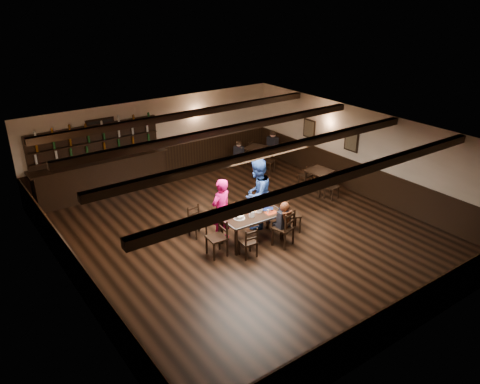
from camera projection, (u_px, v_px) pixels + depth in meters
ground at (246, 233)px, 12.52m from camera, size 10.00×10.00×0.00m
room_shell at (245, 172)px, 11.84m from camera, size 9.02×10.02×2.71m
dining_table at (253, 218)px, 11.86m from camera, size 1.62×0.85×0.75m
chair_near_left at (250, 241)px, 11.23m from camera, size 0.40×0.38×0.80m
chair_near_right at (286, 226)px, 11.69m from camera, size 0.56×0.55×0.98m
chair_end_left at (220, 234)px, 11.33m from camera, size 0.46×0.48×0.97m
chair_end_right at (289, 212)px, 12.43m from camera, size 0.57×0.58×0.96m
chair_far_pushed at (196, 218)px, 12.26m from camera, size 0.42×0.41×0.82m
woman_pink at (221, 210)px, 11.87m from camera, size 0.70×0.54×1.70m
man_blue at (257, 194)px, 12.47m from camera, size 1.15×1.02×1.94m
seated_person at (284, 217)px, 11.63m from camera, size 0.32×0.48×0.77m
cake at (239, 217)px, 11.65m from camera, size 0.29×0.29×0.09m
plate_stack_a at (252, 214)px, 11.75m from camera, size 0.15×0.15×0.15m
plate_stack_b at (258, 208)px, 11.97m from camera, size 0.19×0.19×0.22m
tea_light at (253, 211)px, 11.98m from camera, size 0.04×0.04×0.06m
salt_shaker at (268, 211)px, 11.92m from camera, size 0.04×0.04×0.10m
pepper_shaker at (270, 211)px, 11.96m from camera, size 0.04×0.04×0.09m
drink_glass at (262, 209)px, 12.06m from camera, size 0.06×0.06×0.10m
menu_red at (271, 212)px, 11.97m from camera, size 0.33×0.24×0.00m
menu_blue at (267, 209)px, 12.16m from camera, size 0.40×0.38×0.00m
bar_counter at (101, 172)px, 14.59m from camera, size 4.28×0.70×2.20m
back_table_a at (319, 173)px, 14.71m from camera, size 0.81×0.81×0.75m
back_table_b at (257, 150)px, 16.75m from camera, size 1.05×1.05×0.75m
bg_patron_left at (239, 150)px, 16.26m from camera, size 0.30×0.38×0.68m
bg_patron_right at (273, 141)px, 17.01m from camera, size 0.30×0.42×0.79m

